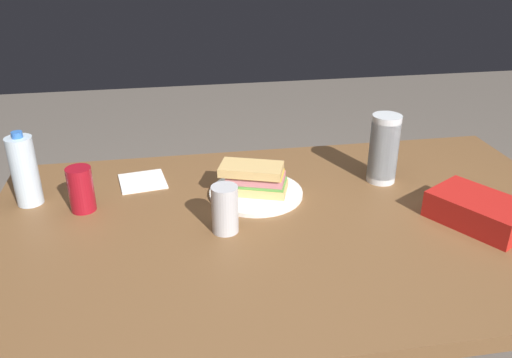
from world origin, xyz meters
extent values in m
cube|color=brown|center=(0.00, 0.00, 0.74)|extent=(1.57, 0.95, 0.04)
cylinder|color=brown|center=(-0.70, -0.40, 0.36)|extent=(0.07, 0.07, 0.72)
cylinder|color=brown|center=(0.70, -0.40, 0.36)|extent=(0.07, 0.07, 0.72)
cylinder|color=white|center=(0.07, -0.16, 0.77)|extent=(0.26, 0.26, 0.01)
cube|color=#DBB26B|center=(0.07, -0.16, 0.79)|extent=(0.19, 0.14, 0.02)
cube|color=#599E3F|center=(0.07, -0.16, 0.80)|extent=(0.18, 0.14, 0.01)
cube|color=#C6727A|center=(0.07, -0.16, 0.82)|extent=(0.18, 0.13, 0.02)
cube|color=yellow|center=(0.07, -0.16, 0.83)|extent=(0.17, 0.12, 0.01)
cube|color=#DBB26B|center=(0.08, -0.16, 0.85)|extent=(0.19, 0.14, 0.02)
cylinder|color=maroon|center=(0.54, -0.15, 0.83)|extent=(0.07, 0.07, 0.12)
cube|color=red|center=(-0.46, 0.09, 0.80)|extent=(0.25, 0.27, 0.07)
cylinder|color=silver|center=(0.69, -0.22, 0.86)|extent=(0.07, 0.07, 0.19)
cylinder|color=blue|center=(0.69, -0.22, 0.96)|extent=(0.03, 0.03, 0.02)
cylinder|color=silver|center=(-0.31, -0.19, 0.81)|extent=(0.08, 0.08, 0.09)
cylinder|color=silver|center=(-0.31, -0.19, 0.83)|extent=(0.08, 0.08, 0.09)
cylinder|color=silver|center=(-0.31, -0.19, 0.85)|extent=(0.08, 0.08, 0.09)
cylinder|color=silver|center=(-0.31, -0.19, 0.87)|extent=(0.08, 0.08, 0.09)
cylinder|color=silver|center=(-0.31, -0.19, 0.88)|extent=(0.08, 0.08, 0.09)
cylinder|color=silver|center=(-0.31, -0.19, 0.90)|extent=(0.08, 0.08, 0.09)
cylinder|color=silver|center=(-0.31, -0.19, 0.92)|extent=(0.08, 0.08, 0.09)
cylinder|color=silver|center=(0.18, 0.02, 0.83)|extent=(0.07, 0.07, 0.12)
cube|color=white|center=(0.39, -0.29, 0.77)|extent=(0.15, 0.15, 0.01)
camera|label=1|loc=(0.29, 1.14, 1.46)|focal=37.19mm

